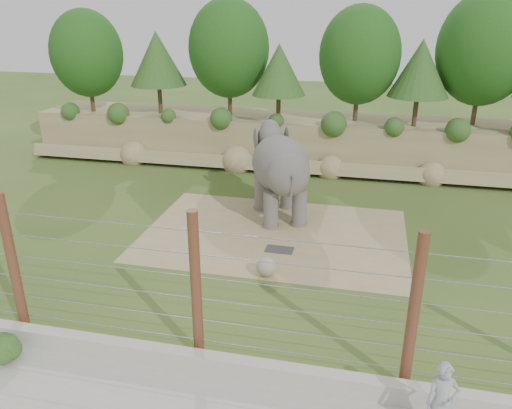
% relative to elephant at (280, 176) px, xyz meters
% --- Properties ---
extents(ground, '(90.00, 90.00, 0.00)m').
position_rel_elephant_xyz_m(ground, '(-0.38, -4.73, -1.80)').
color(ground, '#39561F').
rests_on(ground, ground).
extents(back_embankment, '(30.00, 5.52, 8.77)m').
position_rel_elephant_xyz_m(back_embankment, '(0.20, 7.95, 2.17)').
color(back_embankment, '#8D7A55').
rests_on(back_embankment, ground).
extents(dirt_patch, '(10.00, 7.00, 0.02)m').
position_rel_elephant_xyz_m(dirt_patch, '(0.12, -1.73, -1.79)').
color(dirt_patch, tan).
rests_on(dirt_patch, ground).
extents(drain_grate, '(1.00, 0.60, 0.03)m').
position_rel_elephant_xyz_m(drain_grate, '(0.55, -3.02, -1.76)').
color(drain_grate, '#262628').
rests_on(drain_grate, dirt_patch).
extents(elephant, '(3.53, 4.83, 3.60)m').
position_rel_elephant_xyz_m(elephant, '(0.00, 0.00, 0.00)').
color(elephant, '#5A5651').
rests_on(elephant, ground).
extents(stone_ball, '(0.66, 0.66, 0.66)m').
position_rel_elephant_xyz_m(stone_ball, '(0.45, -4.93, -1.45)').
color(stone_ball, gray).
rests_on(stone_ball, dirt_patch).
extents(retaining_wall, '(26.00, 0.35, 0.50)m').
position_rel_elephant_xyz_m(retaining_wall, '(-0.38, -9.73, -1.55)').
color(retaining_wall, '#AEABA0').
rests_on(retaining_wall, ground).
extents(barrier_fence, '(20.26, 0.26, 4.00)m').
position_rel_elephant_xyz_m(barrier_fence, '(-0.38, -9.23, 0.20)').
color(barrier_fence, '#562C18').
rests_on(barrier_fence, ground).
extents(walkway_shrub, '(0.74, 0.74, 0.74)m').
position_rel_elephant_xyz_m(walkway_shrub, '(-5.09, -10.53, -1.42)').
color(walkway_shrub, '#285219').
rests_on(walkway_shrub, walkway).
extents(zookeeper, '(0.74, 0.56, 1.81)m').
position_rel_elephant_xyz_m(zookeeper, '(5.19, -10.58, -0.88)').
color(zookeeper, '#A9AFB3').
rests_on(zookeeper, walkway).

